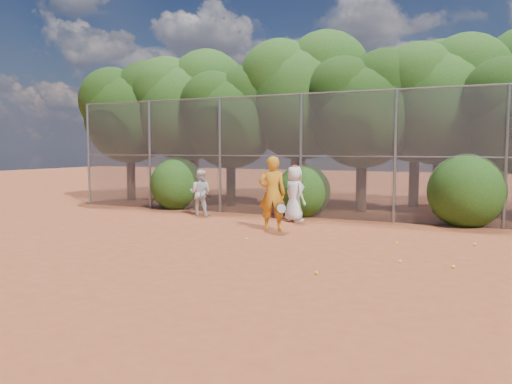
% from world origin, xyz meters
% --- Properties ---
extents(ground, '(80.00, 80.00, 0.00)m').
position_xyz_m(ground, '(0.00, 0.00, 0.00)').
color(ground, brown).
rests_on(ground, ground).
extents(fence_back, '(20.05, 0.09, 4.03)m').
position_xyz_m(fence_back, '(-0.12, 6.00, 2.05)').
color(fence_back, gray).
rests_on(fence_back, ground).
extents(tree_0, '(4.38, 3.81, 6.00)m').
position_xyz_m(tree_0, '(-9.44, 8.04, 3.93)').
color(tree_0, black).
rests_on(tree_0, ground).
extents(tree_1, '(4.64, 4.03, 6.35)m').
position_xyz_m(tree_1, '(-6.94, 8.54, 4.16)').
color(tree_1, black).
rests_on(tree_1, ground).
extents(tree_2, '(3.99, 3.47, 5.47)m').
position_xyz_m(tree_2, '(-4.45, 7.83, 3.58)').
color(tree_2, black).
rests_on(tree_2, ground).
extents(tree_3, '(4.89, 4.26, 6.70)m').
position_xyz_m(tree_3, '(-1.94, 8.84, 4.40)').
color(tree_3, black).
rests_on(tree_3, ground).
extents(tree_4, '(4.19, 3.64, 5.73)m').
position_xyz_m(tree_4, '(0.55, 8.24, 3.76)').
color(tree_4, black).
rests_on(tree_4, ground).
extents(tree_5, '(4.51, 3.92, 6.17)m').
position_xyz_m(tree_5, '(3.06, 9.04, 4.05)').
color(tree_5, black).
rests_on(tree_5, ground).
extents(tree_9, '(4.83, 4.20, 6.62)m').
position_xyz_m(tree_9, '(-7.94, 10.84, 4.34)').
color(tree_9, black).
rests_on(tree_9, ground).
extents(tree_10, '(5.15, 4.48, 7.06)m').
position_xyz_m(tree_10, '(-2.93, 11.05, 4.63)').
color(tree_10, black).
rests_on(tree_10, ground).
extents(tree_11, '(4.64, 4.03, 6.35)m').
position_xyz_m(tree_11, '(2.06, 10.64, 4.16)').
color(tree_11, black).
rests_on(tree_11, ground).
extents(bush_0, '(2.00, 2.00, 2.00)m').
position_xyz_m(bush_0, '(-6.00, 6.30, 1.00)').
color(bush_0, '#1E4310').
rests_on(bush_0, ground).
extents(bush_1, '(1.80, 1.80, 1.80)m').
position_xyz_m(bush_1, '(-1.00, 6.30, 0.90)').
color(bush_1, '#1E4310').
rests_on(bush_1, ground).
extents(bush_2, '(2.20, 2.20, 2.20)m').
position_xyz_m(bush_2, '(4.00, 6.30, 1.10)').
color(bush_2, '#1E4310').
rests_on(bush_2, ground).
extents(player_yellow, '(0.94, 0.74, 2.03)m').
position_xyz_m(player_yellow, '(-0.78, 3.09, 1.02)').
color(player_yellow, orange).
rests_on(player_yellow, ground).
extents(player_teen, '(1.00, 0.93, 1.74)m').
position_xyz_m(player_teen, '(-0.81, 4.94, 0.86)').
color(player_teen, white).
rests_on(player_teen, ground).
extents(player_white, '(0.89, 0.79, 1.54)m').
position_xyz_m(player_white, '(-4.16, 4.92, 0.77)').
color(player_white, silver).
rests_on(player_white, ground).
extents(ball_0, '(0.07, 0.07, 0.07)m').
position_xyz_m(ball_0, '(3.02, 0.52, 0.03)').
color(ball_0, '#DBEE2B').
rests_on(ball_0, ground).
extents(ball_1, '(0.07, 0.07, 0.07)m').
position_xyz_m(ball_1, '(2.66, 2.47, 0.03)').
color(ball_1, '#DBEE2B').
rests_on(ball_1, ground).
extents(ball_2, '(0.07, 0.07, 0.07)m').
position_xyz_m(ball_2, '(1.80, -1.01, 0.03)').
color(ball_2, '#DBEE2B').
rests_on(ball_2, ground).
extents(ball_3, '(0.07, 0.07, 0.07)m').
position_xyz_m(ball_3, '(3.99, 0.49, 0.03)').
color(ball_3, '#DBEE2B').
rests_on(ball_3, ground).
extents(ball_4, '(0.07, 0.07, 0.07)m').
position_xyz_m(ball_4, '(-0.79, 1.49, 0.03)').
color(ball_4, '#DBEE2B').
rests_on(ball_4, ground).
extents(ball_5, '(0.07, 0.07, 0.07)m').
position_xyz_m(ball_5, '(4.32, 3.04, 0.03)').
color(ball_5, '#DBEE2B').
rests_on(ball_5, ground).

